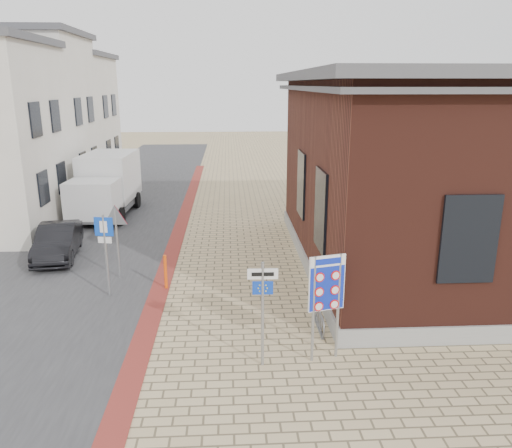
{
  "coord_description": "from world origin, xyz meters",
  "views": [
    {
      "loc": [
        0.27,
        -10.11,
        6.39
      ],
      "look_at": [
        1.09,
        4.75,
        2.2
      ],
      "focal_mm": 35.0,
      "sensor_mm": 36.0,
      "label": 1
    }
  ],
  "objects_px": {
    "box_truck": "(106,185)",
    "essen_sign": "(263,298)",
    "border_sign": "(327,286)",
    "sedan": "(58,241)",
    "parking_sign": "(105,241)",
    "bollard": "(166,272)"
  },
  "relations": [
    {
      "from": "box_truck",
      "to": "essen_sign",
      "type": "xyz_separation_m",
      "value": [
        6.83,
        -14.36,
        0.16
      ]
    },
    {
      "from": "border_sign",
      "to": "essen_sign",
      "type": "xyz_separation_m",
      "value": [
        -1.5,
        -0.2,
        -0.17
      ]
    },
    {
      "from": "sedan",
      "to": "border_sign",
      "type": "relative_size",
      "value": 1.46
    },
    {
      "from": "border_sign",
      "to": "essen_sign",
      "type": "relative_size",
      "value": 1.02
    },
    {
      "from": "sedan",
      "to": "parking_sign",
      "type": "height_order",
      "value": "parking_sign"
    },
    {
      "from": "essen_sign",
      "to": "box_truck",
      "type": "bearing_deg",
      "value": 116.3
    },
    {
      "from": "parking_sign",
      "to": "box_truck",
      "type": "bearing_deg",
      "value": 113.14
    },
    {
      "from": "box_truck",
      "to": "parking_sign",
      "type": "distance_m",
      "value": 10.43
    },
    {
      "from": "box_truck",
      "to": "border_sign",
      "type": "bearing_deg",
      "value": -56.8
    },
    {
      "from": "box_truck",
      "to": "essen_sign",
      "type": "relative_size",
      "value": 2.28
    },
    {
      "from": "sedan",
      "to": "parking_sign",
      "type": "relative_size",
      "value": 1.47
    },
    {
      "from": "border_sign",
      "to": "bollard",
      "type": "xyz_separation_m",
      "value": [
        -4.3,
        4.5,
        -1.31
      ]
    },
    {
      "from": "sedan",
      "to": "box_truck",
      "type": "distance_m",
      "value": 6.44
    },
    {
      "from": "bollard",
      "to": "sedan",
      "type": "bearing_deg",
      "value": 143.42
    },
    {
      "from": "bollard",
      "to": "parking_sign",
      "type": "bearing_deg",
      "value": -163.61
    },
    {
      "from": "sedan",
      "to": "border_sign",
      "type": "bearing_deg",
      "value": -49.98
    },
    {
      "from": "essen_sign",
      "to": "bollard",
      "type": "bearing_deg",
      "value": 121.65
    },
    {
      "from": "sedan",
      "to": "box_truck",
      "type": "height_order",
      "value": "box_truck"
    },
    {
      "from": "bollard",
      "to": "box_truck",
      "type": "bearing_deg",
      "value": 112.65
    },
    {
      "from": "bollard",
      "to": "essen_sign",
      "type": "bearing_deg",
      "value": -59.22
    },
    {
      "from": "box_truck",
      "to": "essen_sign",
      "type": "bearing_deg",
      "value": -61.83
    },
    {
      "from": "border_sign",
      "to": "parking_sign",
      "type": "height_order",
      "value": "border_sign"
    }
  ]
}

